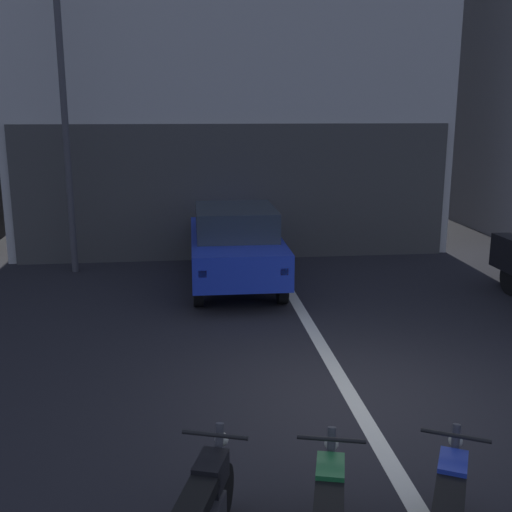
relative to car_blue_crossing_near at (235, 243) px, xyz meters
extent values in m
plane|color=#232328|center=(1.03, -5.29, -0.89)|extent=(120.00, 120.00, 0.00)
cube|color=silver|center=(1.03, 0.71, -0.88)|extent=(0.20, 18.00, 0.01)
cube|color=#454543|center=(0.21, 2.36, 0.71)|extent=(10.24, 0.10, 3.20)
cylinder|color=black|center=(-0.76, 1.35, -0.57)|extent=(0.19, 0.64, 0.64)
cylinder|color=black|center=(0.79, 1.33, -0.57)|extent=(0.19, 0.64, 0.64)
cylinder|color=black|center=(-0.79, -1.25, -0.57)|extent=(0.19, 0.64, 0.64)
cylinder|color=black|center=(0.76, -1.27, -0.57)|extent=(0.19, 0.64, 0.64)
cube|color=#1E38BF|center=(0.00, 0.04, -0.14)|extent=(1.80, 4.12, 0.66)
cube|color=#2D3842|center=(0.00, -0.11, 0.47)|extent=(1.57, 1.98, 0.56)
cube|color=red|center=(-0.72, -1.97, -0.09)|extent=(0.14, 0.06, 0.12)
cube|color=red|center=(0.68, -1.99, -0.09)|extent=(0.14, 0.06, 0.12)
cylinder|color=#47474C|center=(-3.46, 1.54, 2.39)|extent=(0.14, 0.14, 6.54)
cylinder|color=black|center=(-0.72, -7.42, -0.63)|extent=(0.23, 0.52, 0.52)
cube|color=black|center=(-0.96, -8.16, -0.17)|extent=(0.40, 0.64, 0.12)
cube|color=black|center=(-0.83, -7.77, -0.19)|extent=(0.32, 0.41, 0.24)
cylinder|color=#4C4C51|center=(-0.77, -7.56, -0.25)|extent=(0.14, 0.25, 0.70)
cylinder|color=black|center=(-0.79, -7.64, 0.07)|extent=(0.53, 0.21, 0.04)
sphere|color=silver|center=(-0.73, -7.44, -0.09)|extent=(0.12, 0.12, 0.12)
cylinder|color=black|center=(0.19, -7.59, -0.63)|extent=(0.20, 0.52, 0.52)
cube|color=black|center=(-0.01, -8.34, -0.17)|extent=(0.36, 0.64, 0.12)
cube|color=#1E7238|center=(0.10, -7.94, -0.19)|extent=(0.30, 0.40, 0.24)
cylinder|color=#4C4C51|center=(0.15, -7.73, -0.25)|extent=(0.13, 0.25, 0.70)
cylinder|color=black|center=(0.13, -7.81, 0.07)|extent=(0.54, 0.17, 0.04)
sphere|color=silver|center=(0.18, -7.61, -0.09)|extent=(0.12, 0.12, 0.12)
cylinder|color=black|center=(1.25, -7.67, -0.63)|extent=(0.30, 0.50, 0.52)
cube|color=black|center=(0.89, -8.36, -0.17)|extent=(0.47, 0.63, 0.12)
cube|color=#233DB7|center=(1.08, -7.99, -0.19)|extent=(0.36, 0.42, 0.24)
cylinder|color=#4C4C51|center=(1.18, -7.80, -0.25)|extent=(0.17, 0.24, 0.70)
cylinder|color=black|center=(1.14, -7.87, 0.07)|extent=(0.51, 0.28, 0.04)
sphere|color=silver|center=(1.24, -7.69, -0.09)|extent=(0.12, 0.12, 0.12)
camera|label=1|loc=(-0.98, -12.19, 2.64)|focal=43.46mm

